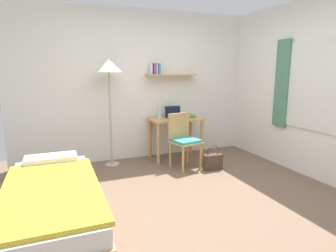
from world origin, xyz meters
TOP-DOWN VIEW (x-y plane):
  - ground_plane at (0.00, 0.00)m, footprint 5.28×5.28m
  - wall_back at (0.01, 2.02)m, footprint 4.40×0.27m
  - wall_right at (2.02, 0.02)m, footprint 0.10×4.40m
  - bed at (-1.54, -0.01)m, footprint 0.87×1.99m
  - desk at (0.53, 1.70)m, footprint 0.92×0.54m
  - desk_chair at (0.45, 1.21)m, footprint 0.51×0.50m
  - standing_lamp at (-0.62, 1.72)m, footprint 0.43×0.43m
  - laptop at (0.52, 1.78)m, footprint 0.31×0.21m
  - water_bottle at (0.23, 1.72)m, footprint 0.06×0.06m
  - book_stack at (0.80, 1.71)m, footprint 0.22×0.26m
  - handbag at (0.84, 0.91)m, footprint 0.30×0.13m

SIDE VIEW (x-z plane):
  - ground_plane at x=0.00m, z-range 0.00..0.00m
  - handbag at x=0.84m, z-range -0.07..0.33m
  - bed at x=-1.54m, z-range -0.03..0.51m
  - desk_chair at x=0.45m, z-range 0.05..0.92m
  - desk at x=0.53m, z-range 0.21..0.95m
  - book_stack at x=0.80m, z-range 0.73..0.77m
  - laptop at x=0.52m, z-range 0.68..0.88m
  - water_bottle at x=0.23m, z-range 0.73..0.93m
  - wall_back at x=0.01m, z-range 0.00..2.60m
  - wall_right at x=2.02m, z-range 0.00..2.60m
  - standing_lamp at x=-0.62m, z-range 0.69..2.44m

